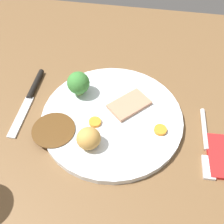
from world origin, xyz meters
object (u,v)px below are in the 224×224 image
at_px(roast_potato_left, 88,138).
at_px(broccoli_floret, 78,83).
at_px(carrot_coin_front, 160,130).
at_px(meat_slice_main, 129,105).
at_px(dinner_plate, 112,117).
at_px(fork, 206,144).
at_px(carrot_coin_back, 94,122).
at_px(knife, 31,95).

relative_size(roast_potato_left, broccoli_floret, 0.81).
bearing_deg(carrot_coin_front, meat_slice_main, -38.68).
height_order(dinner_plate, roast_potato_left, roast_potato_left).
relative_size(carrot_coin_front, broccoli_floret, 0.45).
relative_size(roast_potato_left, fork, 0.28).
xyz_separation_m(dinner_plate, roast_potato_left, (0.03, 0.07, 0.03)).
distance_m(carrot_coin_back, knife, 0.16).
bearing_deg(roast_potato_left, dinner_plate, -112.29).
distance_m(dinner_plate, carrot_coin_back, 0.04).
bearing_deg(carrot_coin_back, carrot_coin_front, -179.00).
bearing_deg(broccoli_floret, roast_potato_left, 111.17).
height_order(roast_potato_left, fork, roast_potato_left).
bearing_deg(knife, broccoli_floret, 97.10).
distance_m(carrot_coin_front, broccoli_floret, 0.19).
height_order(meat_slice_main, knife, meat_slice_main).
relative_size(meat_slice_main, fork, 0.52).
height_order(carrot_coin_front, fork, carrot_coin_front).
bearing_deg(carrot_coin_front, roast_potato_left, 22.30).
relative_size(dinner_plate, knife, 1.50).
bearing_deg(knife, fork, 79.43).
height_order(dinner_plate, carrot_coin_back, carrot_coin_back).
bearing_deg(meat_slice_main, broccoli_floret, -9.33).
relative_size(dinner_plate, broccoli_floret, 5.23).
bearing_deg(roast_potato_left, broccoli_floret, -68.83).
relative_size(carrot_coin_back, broccoli_floret, 0.44).
relative_size(fork, knife, 0.83).
height_order(roast_potato_left, carrot_coin_back, roast_potato_left).
relative_size(carrot_coin_front, fork, 0.15).
bearing_deg(fork, carrot_coin_back, -93.26).
xyz_separation_m(dinner_plate, broccoli_floret, (0.08, -0.05, 0.04)).
relative_size(carrot_coin_back, knife, 0.13).
xyz_separation_m(carrot_coin_front, broccoli_floret, (0.17, -0.07, 0.03)).
distance_m(meat_slice_main, broccoli_floret, 0.11).
xyz_separation_m(meat_slice_main, carrot_coin_front, (-0.06, 0.05, -0.00)).
distance_m(dinner_plate, roast_potato_left, 0.08).
height_order(dinner_plate, knife, dinner_plate).
bearing_deg(meat_slice_main, fork, 158.64).
distance_m(meat_slice_main, roast_potato_left, 0.12).
bearing_deg(dinner_plate, knife, -10.06).
distance_m(meat_slice_main, knife, 0.21).
xyz_separation_m(carrot_coin_front, fork, (-0.09, 0.01, -0.01)).
relative_size(dinner_plate, carrot_coin_front, 11.71).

